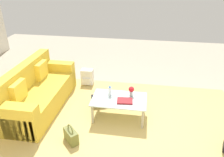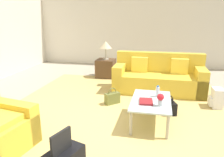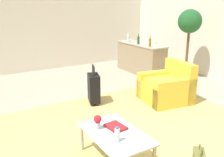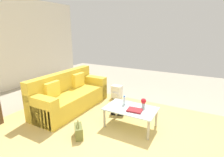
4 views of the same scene
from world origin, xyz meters
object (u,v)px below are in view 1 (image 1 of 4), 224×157
Objects in this scene: water_bottle at (110,91)px; handbag_olive at (71,136)px; backpack_white at (87,77)px; coffee_table at (119,101)px; couch at (36,93)px; handbag_black at (99,100)px; coffee_table_book at (125,101)px; flower_vase at (131,90)px.

water_bottle is 0.57× the size of handbag_olive.
water_bottle is 0.51× the size of backpack_white.
coffee_table is 0.27m from water_bottle.
couch is 6.02× the size of handbag_black.
coffee_table_book reaches higher than coffee_table.
handbag_black is at bearing -40.93° from coffee_table_book.
coffee_table_book is (-0.32, 0.18, -0.08)m from water_bottle.
handbag_olive is at bearing 97.50° from backpack_white.
water_bottle is 0.70× the size of coffee_table_book.
handbag_olive and handbag_black have the same top height.
coffee_table_book is 0.82× the size of handbag_olive.
backpack_white reaches higher than handbag_black.
handbag_olive is (0.72, 0.84, -0.25)m from coffee_table.
flower_vase is (-0.42, -0.05, 0.03)m from water_bottle.
coffee_table_book reaches higher than backpack_white.
couch reaches higher than handbag_olive.
backpack_white is (0.28, -2.13, 0.06)m from handbag_olive.
coffee_table is at bearing 127.78° from backpack_white.
handbag_olive is at bearing 36.96° from coffee_table_book.
water_bottle is at bearing -34.49° from coffee_table_book.
flower_vase is (-2.01, -0.05, 0.23)m from couch.
backpack_white is (-0.79, -1.19, -0.13)m from couch.
handbag_olive is (0.84, 0.76, -0.31)m from coffee_table_book.
couch is at bearing 0.00° from water_bottle.
flower_vase is at bearing -118.63° from coffee_table_book.
handbag_olive is at bearing 79.24° from handbag_black.
couch reaches higher than flower_vase.
coffee_table is 2.96× the size of handbag_black.
couch is 10.52× the size of flower_vase.
coffee_table_book is at bearing 146.31° from coffee_table.
backpack_white is at bearing -43.06° from flower_vase.
water_bottle is at bearing 6.79° from flower_vase.
coffee_table reaches higher than handbag_black.
handbag_olive is 1.22m from handbag_black.
handbag_black is at bearing -168.65° from couch.
handbag_olive is 1.00× the size of handbag_black.
coffee_table is 5.19× the size of water_bottle.
coffee_table is 5.16× the size of flower_vase.
couch is at bearing 56.29° from backpack_white.
coffee_table_book is at bearing 174.63° from couch.
water_bottle is 0.56m from handbag_black.
coffee_table is (-1.79, 0.10, 0.05)m from couch.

